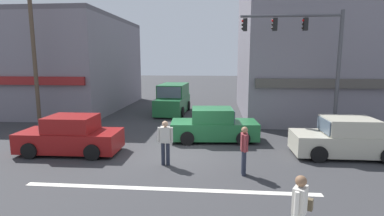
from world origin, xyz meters
name	(u,v)px	position (x,y,z in m)	size (l,w,h in m)	color
ground_plane	(183,153)	(0.00, 0.00, 0.00)	(120.00, 120.00, 0.00)	#333335
lane_marking_stripe	(169,189)	(0.00, -3.50, 0.00)	(9.00, 0.24, 0.01)	silver
building_left_block	(48,64)	(-12.22, 11.24, 3.54)	(12.08, 12.01, 7.08)	slate
building_right_corner	(343,47)	(10.00, 9.91, 4.69)	(13.78, 10.53, 9.39)	slate
utility_pole_near_left	(34,55)	(-8.82, 4.16, 4.12)	(1.40, 0.22, 7.94)	brown
traffic_light_mast	(312,51)	(5.96, 3.34, 4.30)	(4.89, 0.26, 6.20)	#47474C
sedan_waiting_far	(71,136)	(-4.66, -0.33, 0.71)	(4.12, 1.93, 1.58)	maroon
sedan_parked_curbside	(214,126)	(1.25, 2.16, 0.71)	(4.22, 2.12, 1.58)	#1E6033
van_crossing_center	(173,99)	(-1.81, 9.38, 1.01)	(2.22, 4.69, 2.11)	#1E6033
sedan_crossing_leftbound	(346,139)	(6.57, 0.21, 0.71)	(4.11, 1.89, 1.58)	#B7B29E
pedestrian_foreground_with_bag	(300,210)	(3.08, -6.28, 0.95)	(0.53, 0.64, 1.67)	#333338
pedestrian_mid_crossing	(244,148)	(2.34, -2.13, 0.95)	(0.23, 0.57, 1.67)	#232838
pedestrian_far_side	(165,140)	(-0.46, -1.42, 0.95)	(0.57, 0.23, 1.67)	#232838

